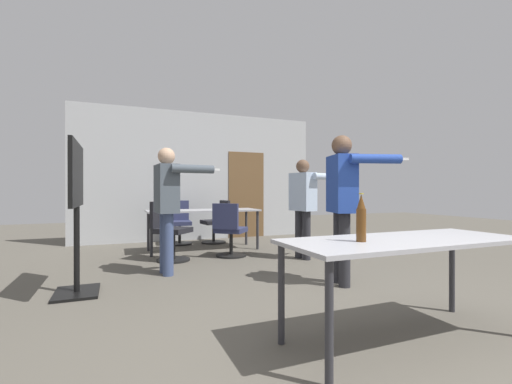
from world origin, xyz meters
The scene contains 13 objects.
ground_plane centered at (0.00, 0.00, 0.00)m, with size 24.00×24.00×0.00m, color #5B564C.
back_wall centered at (0.03, 6.30, 1.45)m, with size 5.52×0.12×2.92m.
conference_table_near centered at (0.18, 0.43, 0.69)m, with size 1.88×0.73×0.76m.
conference_table_far centered at (-0.29, 4.82, 0.69)m, with size 2.06×0.73×0.76m.
tv_screen centered at (-2.21, 2.65, 1.02)m, with size 0.44×1.11×1.64m.
person_right_polo centered at (-1.18, 3.19, 1.02)m, with size 0.82×0.67×1.69m.
person_near_casual centered at (0.68, 1.86, 1.07)m, with size 0.76×0.78×1.77m.
person_far_watching centered at (1.03, 3.40, 0.98)m, with size 0.84×0.63×1.63m.
office_chair_mid_tucked centered at (-0.59, 5.76, 0.42)m, with size 0.52×0.57×0.91m.
office_chair_side_rolled centered at (0.19, 5.62, 0.42)m, with size 0.57×0.52×0.91m.
office_chair_near_pushed centered at (-0.05, 3.99, 0.42)m, with size 0.67×0.69×0.91m.
office_chair_far_right centered at (-1.03, 4.08, 0.45)m, with size 0.69×0.68×0.95m.
beer_bottle centered at (-0.22, 0.43, 0.92)m, with size 0.07×0.07×0.34m.
Camera 1 is at (-1.81, -1.50, 1.12)m, focal length 24.00 mm.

